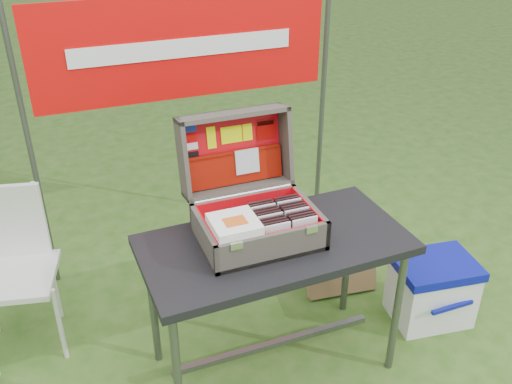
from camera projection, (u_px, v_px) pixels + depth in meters
name	position (u px, v px, depth m)	size (l,w,h in m)	color
ground	(259.00, 371.00, 2.76)	(80.00, 80.00, 0.00)	#2B5616
table	(274.00, 306.00, 2.63)	(1.15, 0.58, 0.72)	black
table_top	(275.00, 245.00, 2.46)	(1.15, 0.58, 0.04)	black
table_leg_fl	(177.00, 375.00, 2.29)	(0.04, 0.04, 0.68)	#59595B
table_leg_fr	(397.00, 313.00, 2.62)	(0.04, 0.04, 0.68)	#59595B
table_leg_bl	(153.00, 305.00, 2.66)	(0.04, 0.04, 0.68)	#59595B
table_leg_br	(348.00, 258.00, 2.99)	(0.04, 0.04, 0.68)	#59595B
table_brace	(273.00, 344.00, 2.75)	(1.00, 0.03, 0.03)	#59595B
suitcase	(253.00, 185.00, 2.39)	(0.50, 0.52, 0.47)	#585247
suitcase_base_bottom	(258.00, 238.00, 2.45)	(0.50, 0.36, 0.02)	#585247
suitcase_base_wall_front	(274.00, 248.00, 2.29)	(0.50, 0.02, 0.13)	#585247
suitcase_base_wall_back	(245.00, 208.00, 2.56)	(0.50, 0.02, 0.13)	#585247
suitcase_base_wall_left	(204.00, 238.00, 2.35)	(0.02, 0.36, 0.13)	#585247
suitcase_base_wall_right	(309.00, 216.00, 2.50)	(0.02, 0.36, 0.13)	#585247
suitcase_liner_floor	(258.00, 236.00, 2.45)	(0.46, 0.32, 0.01)	red
suitcase_latch_left	(236.00, 246.00, 2.20)	(0.05, 0.01, 0.03)	silver
suitcase_latch_right	(312.00, 229.00, 2.30)	(0.05, 0.01, 0.03)	silver
suitcase_hinge	(244.00, 194.00, 2.54)	(0.02, 0.02, 0.45)	silver
suitcase_lid_back	(231.00, 149.00, 2.59)	(0.50, 0.36, 0.02)	#585247
suitcase_lid_rim_far	(232.00, 114.00, 2.48)	(0.50, 0.02, 0.13)	#585247
suitcase_lid_rim_near	(238.00, 187.00, 2.59)	(0.50, 0.02, 0.13)	#585247
suitcase_lid_rim_left	(183.00, 160.00, 2.46)	(0.02, 0.36, 0.13)	#585247
suitcase_lid_rim_right	(285.00, 143.00, 2.61)	(0.02, 0.36, 0.13)	#585247
suitcase_lid_liner	(232.00, 149.00, 2.58)	(0.46, 0.32, 0.01)	red
suitcase_liner_wall_front	(273.00, 244.00, 2.29)	(0.46, 0.01, 0.11)	red
suitcase_liner_wall_back	(245.00, 207.00, 2.55)	(0.46, 0.01, 0.11)	red
suitcase_liner_wall_left	(207.00, 236.00, 2.35)	(0.01, 0.32, 0.11)	red
suitcase_liner_wall_right	(307.00, 215.00, 2.49)	(0.01, 0.32, 0.11)	red
suitcase_lid_pocket	(235.00, 168.00, 2.59)	(0.44, 0.14, 0.03)	maroon
suitcase_pocket_edge	(234.00, 153.00, 2.56)	(0.43, 0.02, 0.02)	maroon
suitcase_pocket_cd	(247.00, 161.00, 2.58)	(0.11, 0.11, 0.01)	silver
lid_sticker_cc_a	(190.00, 128.00, 2.47)	(0.05, 0.03, 0.00)	#1933B2
lid_sticker_cc_b	(191.00, 137.00, 2.49)	(0.05, 0.03, 0.00)	#BA0603
lid_sticker_cc_c	(192.00, 146.00, 2.50)	(0.05, 0.03, 0.00)	white
lid_sticker_cc_d	(193.00, 155.00, 2.51)	(0.05, 0.03, 0.00)	black
lid_card_neon_tall	(211.00, 138.00, 2.52)	(0.04, 0.10, 0.00)	#D4E704
lid_card_neon_main	(231.00, 135.00, 2.55)	(0.10, 0.08, 0.00)	#D4E704
lid_card_neon_small	(247.00, 132.00, 2.57)	(0.04, 0.08, 0.00)	#D4E704
lid_sticker_band	(266.00, 129.00, 2.60)	(0.09, 0.09, 0.00)	#BA0603
lid_sticker_band_bar	(265.00, 123.00, 2.59)	(0.08, 0.02, 0.00)	black
cd_left_0	(278.00, 237.00, 2.31)	(0.11, 0.01, 0.13)	silver
cd_left_1	(276.00, 235.00, 2.33)	(0.11, 0.01, 0.13)	black
cd_left_2	(274.00, 232.00, 2.35)	(0.11, 0.01, 0.13)	black
cd_left_3	(272.00, 230.00, 2.36)	(0.11, 0.01, 0.13)	black
cd_left_4	(270.00, 228.00, 2.38)	(0.11, 0.01, 0.13)	silver
cd_left_5	(268.00, 225.00, 2.39)	(0.11, 0.01, 0.13)	black
cd_left_6	(267.00, 223.00, 2.41)	(0.11, 0.01, 0.13)	black
cd_left_7	(265.00, 221.00, 2.43)	(0.11, 0.01, 0.13)	black
cd_left_8	(263.00, 218.00, 2.44)	(0.11, 0.01, 0.13)	silver
cd_left_9	(261.00, 216.00, 2.46)	(0.11, 0.01, 0.13)	black
cd_left_10	(260.00, 214.00, 2.47)	(0.11, 0.01, 0.13)	black
cd_right_0	(305.00, 231.00, 2.35)	(0.11, 0.01, 0.13)	silver
cd_right_1	(303.00, 229.00, 2.37)	(0.11, 0.01, 0.13)	black
cd_right_2	(301.00, 227.00, 2.38)	(0.11, 0.01, 0.13)	black
cd_right_3	(299.00, 224.00, 2.40)	(0.11, 0.01, 0.13)	black
cd_right_4	(297.00, 222.00, 2.42)	(0.11, 0.01, 0.13)	silver
cd_right_5	(295.00, 220.00, 2.43)	(0.11, 0.01, 0.13)	black
cd_right_6	(293.00, 217.00, 2.45)	(0.11, 0.01, 0.13)	black
cd_right_7	(291.00, 215.00, 2.47)	(0.11, 0.01, 0.13)	black
cd_right_8	(289.00, 213.00, 2.48)	(0.11, 0.01, 0.13)	silver
cd_right_9	(287.00, 211.00, 2.50)	(0.11, 0.01, 0.13)	black
cd_right_10	(285.00, 209.00, 2.51)	(0.11, 0.01, 0.13)	black
songbook_0	(234.00, 227.00, 2.29)	(0.19, 0.19, 0.01)	white
songbook_1	(234.00, 226.00, 2.29)	(0.19, 0.19, 0.01)	white
songbook_2	(234.00, 225.00, 2.29)	(0.19, 0.19, 0.01)	white
songbook_3	(234.00, 224.00, 2.29)	(0.19, 0.19, 0.01)	white
songbook_4	(234.00, 223.00, 2.29)	(0.19, 0.19, 0.01)	white
songbook_5	(234.00, 222.00, 2.28)	(0.19, 0.19, 0.01)	white
songbook_6	(234.00, 221.00, 2.28)	(0.19, 0.19, 0.01)	white
songbook_graphic	(235.00, 221.00, 2.27)	(0.09, 0.07, 0.00)	#D85919
cooler	(432.00, 290.00, 3.01)	(0.41, 0.31, 0.36)	white
cooler_body	(431.00, 293.00, 3.02)	(0.39, 0.29, 0.31)	white
cooler_lid	(436.00, 266.00, 2.93)	(0.41, 0.31, 0.05)	#0B1290
cooler_handle	(452.00, 307.00, 2.87)	(0.24, 0.02, 0.02)	#0B1290
chair	(15.00, 279.00, 2.71)	(0.38, 0.41, 0.83)	silver
chair_seat	(15.00, 278.00, 2.71)	(0.38, 0.38, 0.03)	silver
chair_backrest	(5.00, 222.00, 2.75)	(0.38, 0.03, 0.39)	silver
chair_leg_fr	(60.00, 324.00, 2.73)	(0.02, 0.02, 0.42)	silver
chair_leg_br	(55.00, 285.00, 2.99)	(0.02, 0.02, 0.42)	silver
chair_upright_right	(40.00, 217.00, 2.81)	(0.02, 0.02, 0.39)	silver
cardboard_box	(341.00, 258.00, 3.21)	(0.40, 0.06, 0.42)	#9A724D
banner_post_left	(30.00, 149.00, 2.97)	(0.03, 0.03, 1.70)	#59595B
banner_post_right	(322.00, 106.00, 3.50)	(0.03, 0.03, 1.70)	#59595B
banner	(184.00, 47.00, 3.01)	(1.60, 0.01, 0.55)	red
banner_text	(184.00, 48.00, 3.00)	(1.20, 0.00, 0.10)	white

